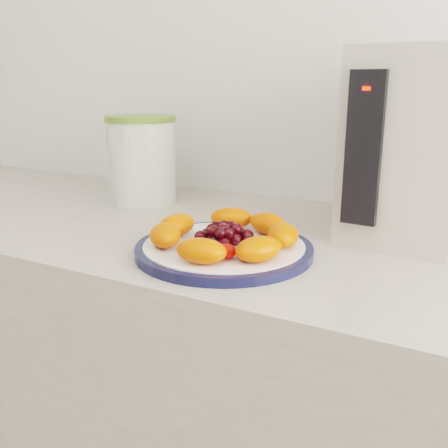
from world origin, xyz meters
The scene contains 10 objects.
wall_back centered at (0.00, 1.51, 1.30)m, with size 3.50×0.02×2.60m, color silver.
counter centered at (0.00, 1.20, 0.45)m, with size 3.50×0.60×0.90m, color #B4A69A.
plate_rim centered at (0.01, 1.07, 0.91)m, with size 0.28×0.28×0.01m, color #101435.
plate_face centered at (0.01, 1.07, 0.91)m, with size 0.26×0.26×0.02m, color white.
canister centered at (-0.33, 1.30, 0.99)m, with size 0.15×0.15×0.18m, color #4A5E1F.
canister_lid centered at (-0.33, 1.30, 1.09)m, with size 0.16×0.16×0.01m, color olive.
appliance_body centered at (0.24, 1.32, 1.06)m, with size 0.18×0.26×0.32m, color #BEB3A5.
appliance_panel centered at (0.19, 1.19, 1.07)m, with size 0.06×0.02×0.24m, color black.
appliance_led centered at (0.19, 1.18, 1.16)m, with size 0.01×0.01×0.01m, color #FF0C05.
fruit_plate centered at (0.01, 1.07, 0.93)m, with size 0.24×0.25×0.04m.
Camera 1 is at (0.36, 0.40, 1.17)m, focal length 40.00 mm.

